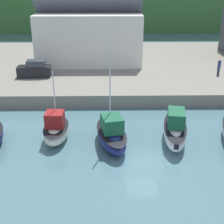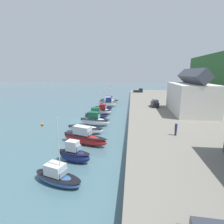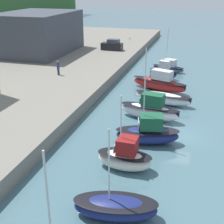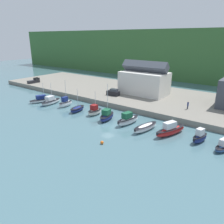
{
  "view_description": "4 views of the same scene",
  "coord_description": "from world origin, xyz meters",
  "px_view_note": "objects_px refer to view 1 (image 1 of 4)",
  "views": [
    {
      "loc": [
        -2.83,
        -20.93,
        13.44
      ],
      "look_at": [
        -2.35,
        7.09,
        1.25
      ],
      "focal_mm": 50.0,
      "sensor_mm": 36.0,
      "label": 1
    },
    {
      "loc": [
        39.37,
        11.42,
        11.36
      ],
      "look_at": [
        -1.14,
        6.89,
        2.11
      ],
      "focal_mm": 28.0,
      "sensor_mm": 36.0,
      "label": 2
    },
    {
      "loc": [
        -28.48,
        -1.31,
        14.01
      ],
      "look_at": [
        -1.59,
        6.52,
        2.37
      ],
      "focal_mm": 50.0,
      "sensor_mm": 36.0,
      "label": 3
    },
    {
      "loc": [
        28.87,
        -36.5,
        19.42
      ],
      "look_at": [
        -1.66,
        3.78,
        1.97
      ],
      "focal_mm": 35.0,
      "sensor_mm": 36.0,
      "label": 4
    }
  ],
  "objects_px": {
    "moored_boat_6": "(175,129)",
    "person_on_quay": "(219,67)",
    "moored_boat_5": "(111,134)",
    "moored_boat_4": "(56,130)",
    "parked_car_1": "(35,70)"
  },
  "relations": [
    {
      "from": "person_on_quay",
      "to": "parked_car_1",
      "type": "bearing_deg",
      "value": -179.31
    },
    {
      "from": "moored_boat_5",
      "to": "parked_car_1",
      "type": "xyz_separation_m",
      "value": [
        -9.68,
        15.55,
        1.35
      ]
    },
    {
      "from": "moored_boat_4",
      "to": "moored_boat_6",
      "type": "height_order",
      "value": "moored_boat_4"
    },
    {
      "from": "moored_boat_6",
      "to": "person_on_quay",
      "type": "height_order",
      "value": "person_on_quay"
    },
    {
      "from": "moored_boat_5",
      "to": "moored_boat_6",
      "type": "height_order",
      "value": "moored_boat_5"
    },
    {
      "from": "moored_boat_5",
      "to": "person_on_quay",
      "type": "height_order",
      "value": "moored_boat_5"
    },
    {
      "from": "moored_boat_4",
      "to": "moored_boat_6",
      "type": "relative_size",
      "value": 0.89
    },
    {
      "from": "moored_boat_6",
      "to": "person_on_quay",
      "type": "bearing_deg",
      "value": 69.39
    },
    {
      "from": "parked_car_1",
      "to": "person_on_quay",
      "type": "xyz_separation_m",
      "value": [
        24.04,
        0.29,
        0.18
      ]
    },
    {
      "from": "moored_boat_4",
      "to": "moored_boat_6",
      "type": "xyz_separation_m",
      "value": [
        10.49,
        -0.23,
        0.07
      ]
    },
    {
      "from": "moored_boat_5",
      "to": "moored_boat_6",
      "type": "distance_m",
      "value": 5.67
    },
    {
      "from": "moored_boat_6",
      "to": "moored_boat_4",
      "type": "bearing_deg",
      "value": -171.76
    },
    {
      "from": "moored_boat_6",
      "to": "parked_car_1",
      "type": "distance_m",
      "value": 21.31
    },
    {
      "from": "person_on_quay",
      "to": "moored_boat_4",
      "type": "bearing_deg",
      "value": -142.35
    },
    {
      "from": "moored_boat_4",
      "to": "moored_boat_5",
      "type": "xyz_separation_m",
      "value": [
        4.87,
        -1.01,
        0.02
      ]
    }
  ]
}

